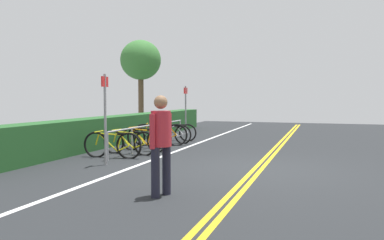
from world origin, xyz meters
TOP-DOWN VIEW (x-y plane):
  - ground_plane at (0.00, 0.00)m, footprint 33.01×12.31m
  - centre_line_yellow_inner at (0.00, -0.08)m, footprint 29.71×0.10m
  - centre_line_yellow_outer at (0.00, 0.08)m, footprint 29.71×0.10m
  - bike_lane_stripe_white at (0.00, 2.76)m, footprint 29.71×0.12m
  - bike_rack at (2.58, 3.78)m, footprint 5.32×0.05m
  - bicycle_0 at (0.41, 3.92)m, footprint 0.46×1.67m
  - bicycle_1 at (1.12, 3.80)m, footprint 0.46×1.72m
  - bicycle_2 at (1.90, 3.71)m, footprint 0.49×1.65m
  - bicycle_3 at (2.54, 3.84)m, footprint 0.46×1.66m
  - bicycle_4 at (3.24, 3.75)m, footprint 0.69×1.74m
  - bicycle_5 at (4.08, 3.75)m, footprint 0.48×1.72m
  - bicycle_6 at (4.71, 3.81)m, footprint 0.46×1.63m
  - pedestrian at (-2.86, 1.12)m, footprint 0.47×0.32m
  - sign_post_near at (-0.60, 3.51)m, footprint 0.36×0.08m
  - sign_post_far at (6.06, 3.86)m, footprint 0.36×0.06m
  - hedge_backdrop at (4.08, 5.48)m, footprint 14.27×0.84m
  - tree_mid at (9.75, 7.64)m, footprint 2.09×2.09m

SIDE VIEW (x-z plane):
  - ground_plane at x=0.00m, z-range -0.05..0.00m
  - centre_line_yellow_inner at x=0.00m, z-range 0.00..0.00m
  - centre_line_yellow_outer at x=0.00m, z-range 0.00..0.00m
  - bike_lane_stripe_white at x=0.00m, z-range 0.00..0.00m
  - bicycle_6 at x=4.71m, z-range -0.02..0.65m
  - bicycle_5 at x=4.08m, z-range -0.02..0.67m
  - bicycle_3 at x=2.54m, z-range -0.02..0.69m
  - bicycle_1 at x=1.12m, z-range -0.02..0.70m
  - bicycle_2 at x=1.90m, z-range -0.02..0.71m
  - bicycle_0 at x=0.41m, z-range -0.02..0.71m
  - bicycle_4 at x=3.24m, z-range -0.02..0.75m
  - hedge_backdrop at x=4.08m, z-range 0.00..0.95m
  - bike_rack at x=2.58m, z-range 0.18..0.93m
  - pedestrian at x=-2.86m, z-range 0.12..1.76m
  - sign_post_far at x=6.06m, z-range 0.22..2.27m
  - sign_post_near at x=-0.60m, z-range 0.22..2.37m
  - tree_mid at x=9.75m, z-range 1.20..5.75m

